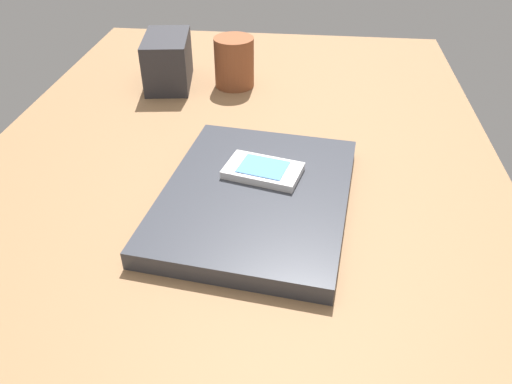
{
  "coord_description": "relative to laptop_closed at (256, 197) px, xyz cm",
  "views": [
    {
      "loc": [
        -62.44,
        -10.1,
        43.65
      ],
      "look_at": [
        -9.58,
        -4.21,
        5.0
      ],
      "focal_mm": 34.96,
      "sensor_mm": 36.0,
      "label": 1
    }
  ],
  "objects": [
    {
      "name": "cell_phone_on_laptop",
      "position": [
        3.7,
        -0.56,
        1.81
      ],
      "size": [
        8.45,
        11.37,
        1.22
      ],
      "color": "silver",
      "rests_on": "laptop_closed"
    },
    {
      "name": "pen_cup",
      "position": [
        37.9,
        8.42,
        3.49
      ],
      "size": [
        7.57,
        7.57,
        9.44
      ],
      "primitive_type": "cylinder",
      "color": "brown",
      "rests_on": "desk_surface"
    },
    {
      "name": "desk_organizer",
      "position": [
        37.24,
        21.25,
        3.48
      ],
      "size": [
        14.7,
        10.03,
        9.43
      ],
      "primitive_type": "cube",
      "rotation": [
        0.0,
        0.0,
        0.14
      ],
      "color": "#2D2D33",
      "rests_on": "desk_surface"
    },
    {
      "name": "desk_surface",
      "position": [
        9.58,
        4.21,
        -2.73
      ],
      "size": [
        120.0,
        80.0,
        3.0
      ],
      "primitive_type": "cube",
      "color": "olive",
      "rests_on": "ground"
    },
    {
      "name": "laptop_closed",
      "position": [
        0.0,
        0.0,
        0.0
      ],
      "size": [
        33.61,
        27.44,
        2.46
      ],
      "primitive_type": "cube",
      "rotation": [
        0.0,
        0.0,
        -0.12
      ],
      "color": "#33353D",
      "rests_on": "desk_surface"
    }
  ]
}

